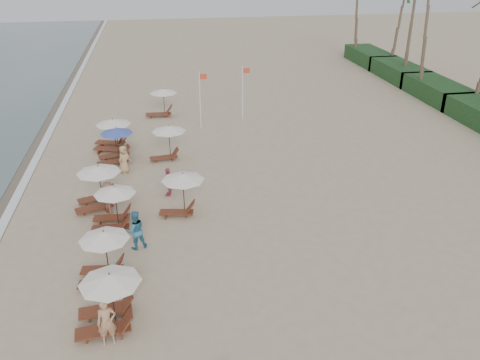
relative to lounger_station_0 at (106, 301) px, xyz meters
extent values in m
plane|color=tan|center=(5.44, 2.96, -1.11)|extent=(160.00, 160.00, 0.00)
cube|color=#6B5E4C|center=(-7.06, 12.96, -1.10)|extent=(3.20, 140.00, 0.01)
cube|color=white|center=(-5.76, 12.96, -1.10)|extent=(0.50, 140.00, 0.02)
cube|color=#193D1C|center=(27.44, 24.96, -0.31)|extent=(3.20, 8.00, 1.60)
cube|color=#193D1C|center=(27.44, 32.46, -0.31)|extent=(3.20, 8.00, 1.60)
cube|color=#193D1C|center=(27.44, 39.96, -0.31)|extent=(3.20, 8.00, 1.60)
cylinder|color=brown|center=(26.54, 26.16, 4.19)|extent=(0.36, 0.36, 10.60)
cylinder|color=brown|center=(27.44, 31.36, 4.59)|extent=(0.36, 0.36, 11.40)
cylinder|color=brown|center=(28.34, 36.56, 3.39)|extent=(0.36, 0.36, 9.00)
cylinder|color=brown|center=(26.54, 41.76, 3.79)|extent=(0.36, 0.36, 9.80)
cylinder|color=black|center=(0.24, 0.00, -0.03)|extent=(0.05, 0.05, 2.16)
cone|color=white|center=(0.24, 0.00, 0.96)|extent=(2.25, 2.25, 0.35)
cylinder|color=black|center=(-0.14, 2.73, 0.05)|extent=(0.05, 0.05, 2.31)
cone|color=white|center=(-0.14, 2.73, 1.10)|extent=(2.06, 2.06, 0.35)
cylinder|color=black|center=(0.01, 7.14, -0.05)|extent=(0.05, 0.05, 2.11)
cone|color=white|center=(0.01, 7.14, 0.90)|extent=(2.06, 2.06, 0.35)
cylinder|color=black|center=(-0.91, 9.39, 0.04)|extent=(0.05, 0.05, 2.29)
cone|color=white|center=(-0.91, 9.39, 1.08)|extent=(2.31, 2.31, 0.35)
cylinder|color=black|center=(-0.31, 15.40, 0.01)|extent=(0.05, 0.05, 2.23)
cone|color=#3B52AF|center=(-0.31, 15.40, 1.02)|extent=(2.07, 2.07, 0.35)
cylinder|color=black|center=(-0.65, 17.67, -0.08)|extent=(0.05, 0.05, 2.06)
cone|color=white|center=(-0.65, 17.67, 0.85)|extent=(2.37, 2.37, 0.35)
cylinder|color=black|center=(3.36, 8.01, -0.03)|extent=(0.05, 0.05, 2.15)
cone|color=white|center=(3.36, 8.01, 0.94)|extent=(2.24, 2.24, 0.35)
cylinder|color=black|center=(2.97, 15.42, -0.03)|extent=(0.05, 0.05, 2.15)
cone|color=white|center=(2.97, 15.42, 0.94)|extent=(2.24, 2.24, 0.35)
cylinder|color=black|center=(2.93, 24.55, -0.03)|extent=(0.05, 0.05, 2.15)
cone|color=white|center=(2.93, 24.55, 0.94)|extent=(2.24, 2.24, 0.35)
imported|color=tan|center=(0.06, -0.94, -0.18)|extent=(0.74, 0.54, 1.86)
imported|color=teal|center=(0.94, 5.02, -0.15)|extent=(1.08, 0.94, 1.91)
imported|color=brown|center=(-0.49, 8.64, -0.23)|extent=(1.24, 1.28, 1.75)
imported|color=#C64F69|center=(2.66, 10.10, -0.27)|extent=(0.71, 1.06, 1.67)
imported|color=tan|center=(0.12, 13.62, -0.23)|extent=(1.00, 1.00, 1.75)
cylinder|color=silver|center=(5.57, 21.05, 1.06)|extent=(0.08, 0.08, 4.34)
cube|color=#BC3D23|center=(5.85, 21.05, 2.83)|extent=(0.55, 0.02, 0.40)
cylinder|color=silver|center=(9.08, 22.52, 1.04)|extent=(0.08, 0.08, 4.30)
cube|color=#BC3D23|center=(9.36, 22.52, 2.79)|extent=(0.55, 0.02, 0.40)
camera|label=1|loc=(2.34, -14.62, 11.60)|focal=36.62mm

